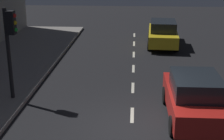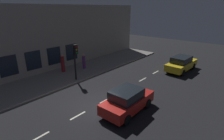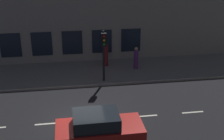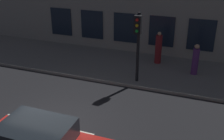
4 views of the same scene
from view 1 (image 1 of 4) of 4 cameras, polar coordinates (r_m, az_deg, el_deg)
ground_plane at (r=10.70m, az=3.43°, el=-10.11°), size 60.00×60.00×0.00m
lane_centre_line at (r=11.58m, az=3.50°, el=-7.74°), size 0.12×27.20×0.01m
traffic_light at (r=12.43m, az=-17.17°, el=5.28°), size 0.49×0.32×3.38m
parked_car_0 at (r=21.00m, az=8.75°, el=6.31°), size 1.99×4.62×1.58m
parked_car_1 at (r=11.31m, az=14.02°, el=-4.61°), size 1.84×3.91×1.58m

